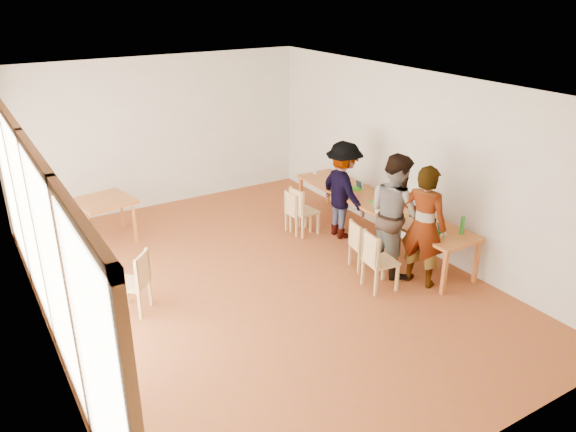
# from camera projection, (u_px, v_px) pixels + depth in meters

# --- Properties ---
(ground) EXTENTS (8.00, 8.00, 0.00)m
(ground) POSITION_uv_depth(u_px,v_px,m) (259.00, 283.00, 8.63)
(ground) COLOR #9B4A25
(ground) RESTS_ON ground
(wall_back) EXTENTS (6.00, 0.10, 3.00)m
(wall_back) POSITION_uv_depth(u_px,v_px,m) (161.00, 133.00, 11.19)
(wall_back) COLOR silver
(wall_back) RESTS_ON ground
(wall_front) EXTENTS (6.00, 0.10, 3.00)m
(wall_front) POSITION_uv_depth(u_px,v_px,m) (476.00, 327.00, 4.90)
(wall_front) COLOR silver
(wall_front) RESTS_ON ground
(wall_right) EXTENTS (0.10, 8.00, 3.00)m
(wall_right) POSITION_uv_depth(u_px,v_px,m) (413.00, 160.00, 9.50)
(wall_right) COLOR silver
(wall_right) RESTS_ON ground
(window_wall) EXTENTS (0.10, 8.00, 3.00)m
(window_wall) POSITION_uv_depth(u_px,v_px,m) (37.00, 237.00, 6.62)
(window_wall) COLOR white
(window_wall) RESTS_ON ground
(ceiling) EXTENTS (6.00, 8.00, 0.04)m
(ceiling) POSITION_uv_depth(u_px,v_px,m) (255.00, 85.00, 7.46)
(ceiling) COLOR white
(ceiling) RESTS_ON wall_back
(communal_table) EXTENTS (0.80, 4.00, 0.75)m
(communal_table) POSITION_uv_depth(u_px,v_px,m) (378.00, 205.00, 9.75)
(communal_table) COLOR #BF602A
(communal_table) RESTS_ON ground
(side_table) EXTENTS (0.90, 0.90, 0.75)m
(side_table) POSITION_uv_depth(u_px,v_px,m) (104.00, 204.00, 9.87)
(side_table) COLOR #BF602A
(side_table) RESTS_ON ground
(chair_near) EXTENTS (0.48, 0.48, 0.49)m
(chair_near) POSITION_uv_depth(u_px,v_px,m) (376.00, 255.00, 8.26)
(chair_near) COLOR #DFB36F
(chair_near) RESTS_ON ground
(chair_mid) EXTENTS (0.44, 0.44, 0.43)m
(chair_mid) POSITION_uv_depth(u_px,v_px,m) (359.00, 241.00, 8.89)
(chair_mid) COLOR #DFB36F
(chair_mid) RESTS_ON ground
(chair_far) EXTENTS (0.40, 0.40, 0.43)m
(chair_far) POSITION_uv_depth(u_px,v_px,m) (295.00, 208.00, 10.17)
(chair_far) COLOR #DFB36F
(chair_far) RESTS_ON ground
(chair_empty) EXTENTS (0.45, 0.45, 0.47)m
(chair_empty) POSITION_uv_depth(u_px,v_px,m) (301.00, 206.00, 10.10)
(chair_empty) COLOR #DFB36F
(chair_empty) RESTS_ON ground
(chair_spare) EXTENTS (0.59, 0.59, 0.48)m
(chair_spare) POSITION_uv_depth(u_px,v_px,m) (137.00, 277.00, 7.68)
(chair_spare) COLOR #DFB36F
(chair_spare) RESTS_ON ground
(person_near) EXTENTS (0.68, 0.81, 1.89)m
(person_near) POSITION_uv_depth(u_px,v_px,m) (424.00, 226.00, 8.30)
(person_near) COLOR gray
(person_near) RESTS_ON ground
(person_mid) EXTENTS (0.85, 1.03, 1.93)m
(person_mid) POSITION_uv_depth(u_px,v_px,m) (395.00, 214.00, 8.69)
(person_mid) COLOR gray
(person_mid) RESTS_ON ground
(person_far) EXTENTS (0.70, 1.16, 1.76)m
(person_far) POSITION_uv_depth(u_px,v_px,m) (343.00, 190.00, 9.92)
(person_far) COLOR gray
(person_far) RESTS_ON ground
(laptop_near) EXTENTS (0.24, 0.26, 0.19)m
(laptop_near) POSITION_uv_depth(u_px,v_px,m) (439.00, 231.00, 8.49)
(laptop_near) COLOR green
(laptop_near) RESTS_ON communal_table
(laptop_mid) EXTENTS (0.23, 0.25, 0.19)m
(laptop_mid) POSITION_uv_depth(u_px,v_px,m) (379.00, 200.00, 9.69)
(laptop_mid) COLOR green
(laptop_mid) RESTS_ON communal_table
(laptop_far) EXTENTS (0.19, 0.22, 0.18)m
(laptop_far) POSITION_uv_depth(u_px,v_px,m) (358.00, 186.00, 10.34)
(laptop_far) COLOR green
(laptop_far) RESTS_ON communal_table
(yellow_mug) EXTENTS (0.17, 0.17, 0.11)m
(yellow_mug) POSITION_uv_depth(u_px,v_px,m) (420.00, 213.00, 9.16)
(yellow_mug) COLOR #C1940E
(yellow_mug) RESTS_ON communal_table
(green_bottle) EXTENTS (0.07, 0.07, 0.28)m
(green_bottle) POSITION_uv_depth(u_px,v_px,m) (462.00, 225.00, 8.46)
(green_bottle) COLOR #268225
(green_bottle) RESTS_ON communal_table
(clear_glass) EXTENTS (0.07, 0.07, 0.09)m
(clear_glass) POSITION_uv_depth(u_px,v_px,m) (315.00, 171.00, 11.16)
(clear_glass) COLOR silver
(clear_glass) RESTS_ON communal_table
(condiment_cup) EXTENTS (0.08, 0.08, 0.06)m
(condiment_cup) POSITION_uv_depth(u_px,v_px,m) (378.00, 212.00, 9.26)
(condiment_cup) COLOR white
(condiment_cup) RESTS_ON communal_table
(pink_phone) EXTENTS (0.05, 0.10, 0.01)m
(pink_phone) POSITION_uv_depth(u_px,v_px,m) (357.00, 196.00, 10.01)
(pink_phone) COLOR #E3358B
(pink_phone) RESTS_ON communal_table
(black_pouch) EXTENTS (0.16, 0.26, 0.09)m
(black_pouch) POSITION_uv_depth(u_px,v_px,m) (426.00, 220.00, 8.90)
(black_pouch) COLOR black
(black_pouch) RESTS_ON communal_table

